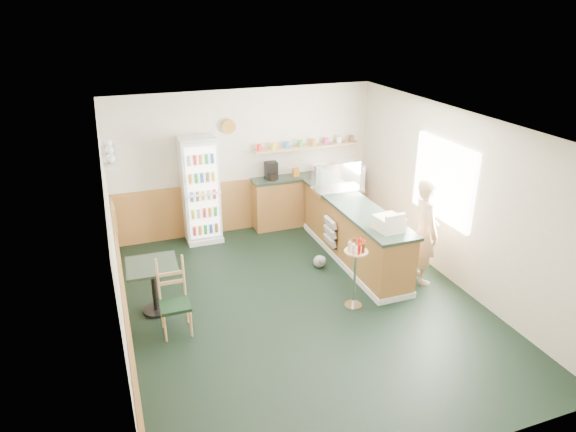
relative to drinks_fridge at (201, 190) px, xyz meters
name	(u,v)px	position (x,y,z in m)	size (l,w,h in m)	color
ground	(303,305)	(0.92, -2.74, -0.97)	(6.00, 6.00, 0.00)	black
room_envelope	(272,194)	(0.69, -2.01, 0.55)	(5.04, 6.02, 2.72)	beige
service_counter	(354,234)	(2.27, -1.67, -0.51)	(0.68, 3.01, 1.01)	#995E31
back_counter	(307,197)	(2.11, 0.06, -0.43)	(2.24, 0.42, 1.69)	#995E31
drinks_fridge	(201,190)	(0.00, 0.00, 0.00)	(0.64, 0.54, 1.95)	silver
display_case	(338,178)	(2.27, -0.97, 0.28)	(0.87, 0.45, 0.49)	silver
cash_register	(389,223)	(2.27, -2.74, 0.14)	(0.36, 0.38, 0.21)	beige
shopkeeper	(425,231)	(2.97, -2.68, -0.12)	(0.57, 0.41, 1.71)	tan
condiment_stand	(355,263)	(1.61, -3.01, -0.27)	(0.34, 0.34, 1.05)	silver
newspaper_rack	(330,232)	(1.91, -1.48, -0.50)	(0.09, 0.41, 0.49)	black
cafe_table	(153,279)	(-1.13, -2.16, -0.44)	(0.72, 0.72, 0.76)	black
cafe_chair	(173,294)	(-0.93, -2.68, -0.42)	(0.40, 0.40, 1.06)	black
dog_doorstop	(320,261)	(1.61, -1.77, -0.86)	(0.21, 0.27, 0.25)	gray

